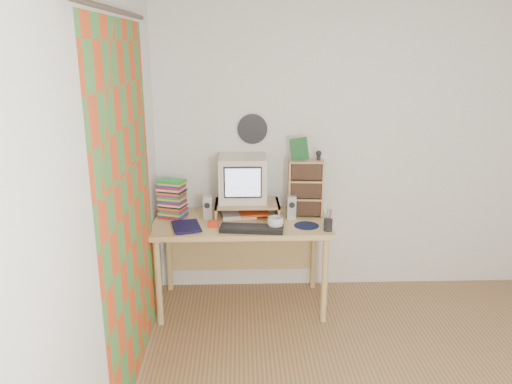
{
  "coord_description": "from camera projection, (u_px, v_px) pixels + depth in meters",
  "views": [
    {
      "loc": [
        -1.04,
        -2.4,
        2.1
      ],
      "look_at": [
        -0.91,
        1.33,
        1.0
      ],
      "focal_mm": 35.0,
      "sensor_mm": 36.0,
      "label": 1
    }
  ],
  "objects": [
    {
      "name": "keyboard",
      "position": [
        252.0,
        229.0,
        3.77
      ],
      "size": [
        0.5,
        0.22,
        0.03
      ],
      "primitive_type": "cube",
      "rotation": [
        0.0,
        0.0,
        -0.13
      ],
      "color": "black",
      "rests_on": "desk"
    },
    {
      "name": "red_box",
      "position": [
        213.0,
        224.0,
        3.86
      ],
      "size": [
        0.08,
        0.05,
        0.04
      ],
      "primitive_type": "cube",
      "rotation": [
        0.0,
        0.0,
        -0.02
      ],
      "color": "red",
      "rests_on": "desk"
    },
    {
      "name": "mug",
      "position": [
        275.0,
        223.0,
        3.79
      ],
      "size": [
        0.15,
        0.15,
        0.1
      ],
      "primitive_type": "imported",
      "rotation": [
        0.0,
        0.0,
        0.21
      ],
      "color": "silver",
      "rests_on": "desk"
    },
    {
      "name": "mousepad",
      "position": [
        306.0,
        226.0,
        3.88
      ],
      "size": [
        0.23,
        0.23,
        0.0
      ],
      "primitive_type": "cylinder",
      "rotation": [
        0.0,
        0.0,
        0.23
      ],
      "color": "#0F1433",
      "rests_on": "desk"
    },
    {
      "name": "speaker_right",
      "position": [
        291.0,
        207.0,
        4.03
      ],
      "size": [
        0.07,
        0.07,
        0.19
      ],
      "primitive_type": "cube",
      "rotation": [
        0.0,
        0.0,
        0.03
      ],
      "color": "#B4B4B9",
      "rests_on": "desk"
    },
    {
      "name": "dvd_stack",
      "position": [
        172.0,
        201.0,
        4.04
      ],
      "size": [
        0.23,
        0.2,
        0.28
      ],
      "primitive_type": null,
      "rotation": [
        0.0,
        0.0,
        -0.33
      ],
      "color": "brown",
      "rests_on": "desk"
    },
    {
      "name": "back_wall",
      "position": [
        361.0,
        149.0,
        4.25
      ],
      "size": [
        3.5,
        0.0,
        3.5
      ],
      "primitive_type": "plane",
      "rotation": [
        1.57,
        0.0,
        0.0
      ],
      "color": "white",
      "rests_on": "floor"
    },
    {
      "name": "desk",
      "position": [
        241.0,
        233.0,
        4.1
      ],
      "size": [
        1.4,
        0.7,
        0.75
      ],
      "color": "#DCB676",
      "rests_on": "floor"
    },
    {
      "name": "papers",
      "position": [
        244.0,
        214.0,
        4.1
      ],
      "size": [
        0.3,
        0.23,
        0.04
      ],
      "primitive_type": null,
      "rotation": [
        0.0,
        0.0,
        0.14
      ],
      "color": "beige",
      "rests_on": "desk"
    },
    {
      "name": "monitor_riser",
      "position": [
        247.0,
        205.0,
        4.07
      ],
      "size": [
        0.52,
        0.3,
        0.12
      ],
      "color": "tan",
      "rests_on": "desk"
    },
    {
      "name": "game_box",
      "position": [
        299.0,
        149.0,
        3.97
      ],
      "size": [
        0.14,
        0.03,
        0.18
      ],
      "primitive_type": "cube",
      "rotation": [
        0.0,
        0.0,
        0.01
      ],
      "color": "#164F21",
      "rests_on": "cd_rack"
    },
    {
      "name": "webcam",
      "position": [
        319.0,
        155.0,
        3.98
      ],
      "size": [
        0.05,
        0.05,
        0.08
      ],
      "primitive_type": null,
      "rotation": [
        0.0,
        0.0,
        0.13
      ],
      "color": "black",
      "rests_on": "cd_rack"
    },
    {
      "name": "pen_cup",
      "position": [
        328.0,
        222.0,
        3.76
      ],
      "size": [
        0.07,
        0.07,
        0.13
      ],
      "primitive_type": null,
      "rotation": [
        0.0,
        0.0,
        -0.14
      ],
      "color": "black",
      "rests_on": "desk"
    },
    {
      "name": "wall_disc",
      "position": [
        252.0,
        129.0,
        4.15
      ],
      "size": [
        0.25,
        0.02,
        0.25
      ],
      "primitive_type": "cylinder",
      "rotation": [
        1.57,
        0.0,
        0.0
      ],
      "color": "black",
      "rests_on": "back_wall"
    },
    {
      "name": "left_wall",
      "position": [
        99.0,
        221.0,
        2.51
      ],
      "size": [
        0.0,
        3.5,
        3.5
      ],
      "primitive_type": "plane",
      "rotation": [
        1.57,
        0.0,
        1.57
      ],
      "color": "white",
      "rests_on": "floor"
    },
    {
      "name": "diary",
      "position": [
        173.0,
        226.0,
        3.8
      ],
      "size": [
        0.28,
        0.24,
        0.05
      ],
      "primitive_type": "imported",
      "rotation": [
        0.0,
        0.0,
        0.24
      ],
      "color": "#110E35",
      "rests_on": "desk"
    },
    {
      "name": "cd_rack",
      "position": [
        306.0,
        188.0,
        4.05
      ],
      "size": [
        0.29,
        0.17,
        0.47
      ],
      "primitive_type": "cube",
      "rotation": [
        0.0,
        0.0,
        -0.08
      ],
      "color": "tan",
      "rests_on": "desk"
    },
    {
      "name": "crt_monitor",
      "position": [
        243.0,
        179.0,
        4.06
      ],
      "size": [
        0.39,
        0.39,
        0.37
      ],
      "primitive_type": "cube",
      "rotation": [
        0.0,
        0.0,
        -0.01
      ],
      "color": "beige",
      "rests_on": "monitor_riser"
    },
    {
      "name": "speaker_left",
      "position": [
        207.0,
        207.0,
        4.03
      ],
      "size": [
        0.08,
        0.08,
        0.19
      ],
      "primitive_type": "cube",
      "rotation": [
        0.0,
        0.0,
        0.1
      ],
      "color": "#B4B4B9",
      "rests_on": "desk"
    },
    {
      "name": "curtain",
      "position": [
        129.0,
        209.0,
        3.0
      ],
      "size": [
        0.0,
        2.2,
        2.2
      ],
      "primitive_type": "plane",
      "rotation": [
        1.57,
        0.0,
        1.57
      ],
      "color": "#D1491D",
      "rests_on": "left_wall"
    }
  ]
}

